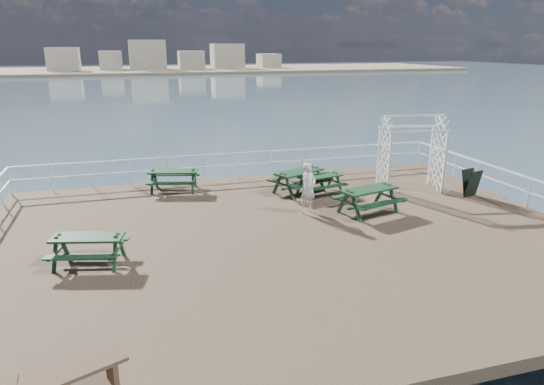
{
  "coord_description": "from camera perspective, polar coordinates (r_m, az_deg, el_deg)",
  "views": [
    {
      "loc": [
        -4.29,
        -12.93,
        5.48
      ],
      "look_at": [
        -0.25,
        0.82,
        1.1
      ],
      "focal_mm": 32.0,
      "sensor_mm": 36.0,
      "label": 1
    }
  ],
  "objects": [
    {
      "name": "picnic_table_e",
      "position": [
        16.65,
        11.32,
        -0.3
      ],
      "size": [
        2.36,
        2.09,
        0.98
      ],
      "rotation": [
        0.0,
        0.0,
        0.27
      ],
      "color": "#13361A",
      "rests_on": "ground"
    },
    {
      "name": "railing",
      "position": [
        16.71,
        -1.11,
        0.99
      ],
      "size": [
        17.77,
        13.76,
        1.1
      ],
      "color": "white",
      "rests_on": "ground"
    },
    {
      "name": "picnic_table_b",
      "position": [
        18.53,
        5.65,
        1.42
      ],
      "size": [
        1.96,
        1.71,
        0.83
      ],
      "rotation": [
        0.0,
        0.0,
        0.22
      ],
      "color": "#13361A",
      "rests_on": "ground"
    },
    {
      "name": "flat_bench_near",
      "position": [
        8.85,
        -22.72,
        -19.63
      ],
      "size": [
        1.83,
        1.08,
        0.52
      ],
      "rotation": [
        0.0,
        0.0,
        0.39
      ],
      "color": "brown",
      "rests_on": "ground"
    },
    {
      "name": "person",
      "position": [
        16.29,
        4.28,
        0.49
      ],
      "size": [
        0.74,
        0.63,
        1.73
      ],
      "primitive_type": "imported",
      "rotation": [
        0.0,
        0.0,
        0.41
      ],
      "color": "white",
      "rests_on": "ground"
    },
    {
      "name": "picnic_table_a",
      "position": [
        19.25,
        -11.51,
        1.92
      ],
      "size": [
        2.2,
        1.94,
        0.91
      ],
      "rotation": [
        0.0,
        0.0,
        -0.26
      ],
      "color": "#13361A",
      "rests_on": "ground"
    },
    {
      "name": "picnic_table_c",
      "position": [
        18.66,
        3.23,
        1.86
      ],
      "size": [
        2.47,
        2.28,
        0.97
      ],
      "rotation": [
        0.0,
        0.0,
        0.43
      ],
      "color": "#13361A",
      "rests_on": "ground"
    },
    {
      "name": "trellis_arbor",
      "position": [
        19.52,
        16.07,
        3.99
      ],
      "size": [
        2.54,
        1.63,
        2.95
      ],
      "rotation": [
        0.0,
        0.0,
        -0.16
      ],
      "color": "white",
      "rests_on": "ground"
    },
    {
      "name": "ground",
      "position": [
        14.74,
        1.83,
        -5.47
      ],
      "size": [
        18.0,
        14.0,
        0.3
      ],
      "primitive_type": "cube",
      "color": "brown",
      "rests_on": "ground"
    },
    {
      "name": "sea_backdrop",
      "position": [
        148.08,
        -10.16,
        14.43
      ],
      "size": [
        300.0,
        300.0,
        9.2
      ],
      "color": "#3A5561",
      "rests_on": "ground"
    },
    {
      "name": "picnic_table_d",
      "position": [
        13.43,
        -20.82,
        -5.66
      ],
      "size": [
        2.11,
        1.85,
        0.88
      ],
      "rotation": [
        0.0,
        0.0,
        -0.25
      ],
      "color": "#13361A",
      "rests_on": "ground"
    },
    {
      "name": "sandwich_board",
      "position": [
        19.63,
        22.37,
        1.01
      ],
      "size": [
        0.73,
        0.61,
        1.04
      ],
      "rotation": [
        0.0,
        0.0,
        0.24
      ],
      "color": "black",
      "rests_on": "ground"
    }
  ]
}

